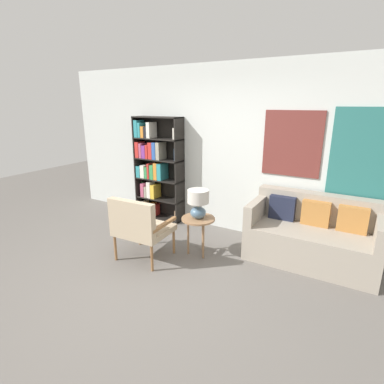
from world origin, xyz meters
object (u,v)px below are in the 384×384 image
Objects in this scene: bookshelf at (154,168)px; side_table at (198,223)px; table_lamp at (198,202)px; armchair at (139,225)px; couch at (312,236)px.

side_table is (1.42, -0.89, -0.46)m from bookshelf.
table_lamp is (0.00, -0.01, 0.31)m from side_table.
armchair is 2.21× the size of table_lamp.
bookshelf is 2.91m from couch.
armchair is (0.82, -1.45, -0.42)m from bookshelf.
couch is at bearing -5.08° from bookshelf.
couch reaches higher than side_table.
bookshelf is 1.69m from table_lamp.
side_table is (0.60, 0.56, -0.04)m from armchair.
bookshelf is 1.13× the size of couch.
bookshelf is at bearing 147.70° from table_lamp.
bookshelf is 2.07× the size of armchair.
table_lamp is at bearing 42.63° from armchair.
armchair is 0.55× the size of couch.
couch is at bearing 24.57° from table_lamp.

